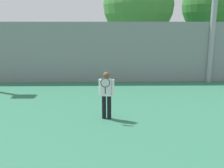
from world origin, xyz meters
name	(u,v)px	position (x,y,z in m)	size (l,w,h in m)	color
tennis_player	(106,93)	(-0.41, 7.38, 0.91)	(0.52, 0.43, 1.62)	black
back_fence	(114,52)	(0.00, 13.17, 1.63)	(29.26, 0.06, 3.25)	gray
tree_green_tall	(210,6)	(7.83, 20.53, 4.53)	(4.40, 4.40, 6.76)	brown
tree_green_broad	(138,5)	(1.81, 18.02, 4.42)	(4.93, 4.93, 6.90)	brown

